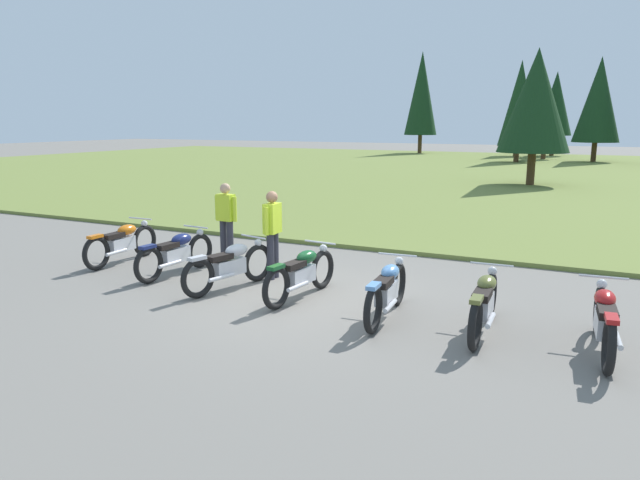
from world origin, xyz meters
TOP-DOWN VIEW (x-y plane):
  - ground_plane at (0.00, 0.00)m, footprint 140.00×140.00m
  - grass_moorland at (0.00, 25.92)m, footprint 80.00×44.00m
  - forest_treeline at (4.87, 34.69)m, footprint 35.42×29.49m
  - motorcycle_orange at (-4.64, 0.57)m, footprint 0.62×2.10m
  - motorcycle_navy at (-2.95, 0.27)m, footprint 0.62×2.10m
  - motorcycle_silver at (-1.45, -0.07)m, footprint 0.74×2.06m
  - motorcycle_british_green at (-0.06, 0.01)m, footprint 0.62×2.10m
  - motorcycle_sky_blue at (1.58, -0.32)m, footprint 0.62×2.10m
  - motorcycle_olive at (3.02, -0.31)m, footprint 0.62×2.10m
  - motorcycle_red at (4.55, -0.38)m, footprint 0.62×2.10m
  - rider_checking_bike at (-2.74, 1.66)m, footprint 0.55×0.24m
  - rider_near_row_end at (-1.14, 0.89)m, footprint 0.24×0.55m

SIDE VIEW (x-z plane):
  - ground_plane at x=0.00m, z-range 0.00..0.00m
  - grass_moorland at x=0.00m, z-range 0.00..0.10m
  - motorcycle_orange at x=-4.64m, z-range 0.00..0.88m
  - motorcycle_navy at x=-2.95m, z-range 0.00..0.88m
  - motorcycle_silver at x=-1.45m, z-range 0.00..0.88m
  - motorcycle_british_green at x=-0.06m, z-range 0.00..0.88m
  - motorcycle_sky_blue at x=1.58m, z-range 0.00..0.88m
  - motorcycle_olive at x=3.02m, z-range 0.00..0.88m
  - motorcycle_red at x=4.55m, z-range 0.00..0.88m
  - rider_checking_bike at x=-2.74m, z-range 0.11..1.78m
  - rider_near_row_end at x=-1.14m, z-range 0.11..1.78m
  - forest_treeline at x=4.87m, z-range -0.15..8.92m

